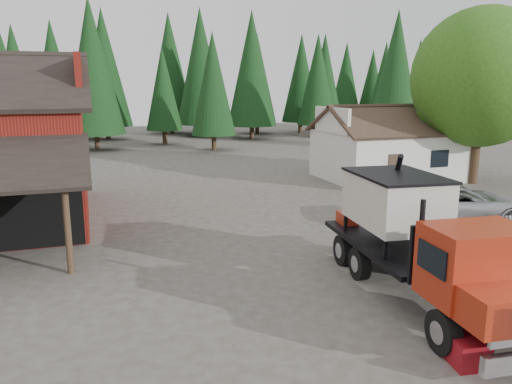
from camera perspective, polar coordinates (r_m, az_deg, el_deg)
name	(u,v)px	position (r m, az deg, el deg)	size (l,w,h in m)	color
ground	(261,275)	(15.70, 0.61, -9.48)	(120.00, 120.00, 0.00)	#494139
farmhouse	(388,152)	(32.43, 14.87, 4.43)	(8.60, 6.42, 4.65)	silver
deciduous_tree	(482,83)	(32.27, 24.39, 11.30)	(8.00, 8.00, 10.20)	#382619
conifer_backdrop	(134,139)	(56.28, -13.78, 5.88)	(76.00, 16.00, 16.00)	black
near_pine_b	(213,84)	(45.09, -4.94, 12.22)	(3.96, 3.96, 10.40)	#382619
near_pine_c	(396,73)	(48.00, 15.68, 13.01)	(4.84, 4.84, 12.40)	#382619
near_pine_d	(92,66)	(47.80, -18.24, 13.47)	(5.28, 5.28, 13.40)	#382619
feed_truck	(420,237)	(14.22, 18.22, -4.93)	(3.08, 8.52, 3.76)	black
silver_car	(453,203)	(22.73, 21.61, -1.23)	(2.88, 6.24, 1.74)	#ADAFB5
equip_box	(463,347)	(11.99, 22.58, -16.07)	(0.70, 1.10, 0.60)	maroon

